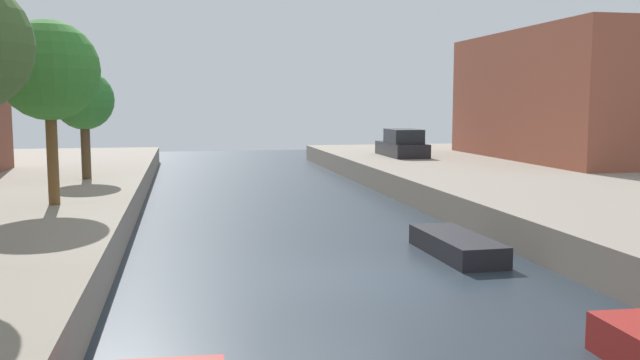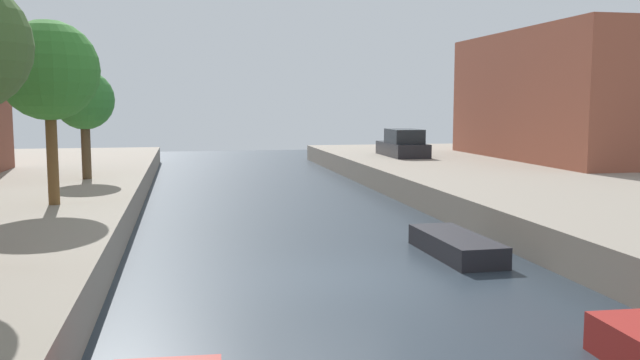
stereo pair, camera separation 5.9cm
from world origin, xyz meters
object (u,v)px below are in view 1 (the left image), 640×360
object	(u,v)px
street_tree_3	(49,71)
moored_boat_right_3	(456,245)
street_tree_4	(84,101)
low_block_right	(595,96)
parked_car	(402,145)

from	to	relation	value
street_tree_3	moored_boat_right_3	size ratio (longest dim) A/B	1.47
street_tree_4	moored_boat_right_3	distance (m)	15.83
street_tree_3	street_tree_4	size ratio (longest dim) A/B	1.26
street_tree_4	moored_boat_right_3	size ratio (longest dim) A/B	1.17
low_block_right	moored_boat_right_3	bearing A→B (deg)	-131.61
street_tree_3	moored_boat_right_3	world-z (taller)	street_tree_3
low_block_right	street_tree_4	bearing A→B (deg)	-168.33
low_block_right	street_tree_3	world-z (taller)	low_block_right
low_block_right	moored_boat_right_3	xyz separation A→B (m)	(-14.57, -16.40, -4.03)
parked_car	moored_boat_right_3	world-z (taller)	parked_car
street_tree_3	moored_boat_right_3	bearing A→B (deg)	-22.60
low_block_right	moored_boat_right_3	world-z (taller)	low_block_right
street_tree_4	parked_car	xyz separation A→B (m)	(15.55, 8.42, -2.38)
parked_car	street_tree_4	bearing A→B (deg)	-151.56
low_block_right	street_tree_3	bearing A→B (deg)	-154.42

